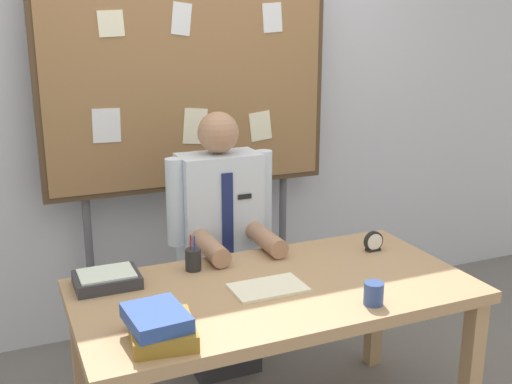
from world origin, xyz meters
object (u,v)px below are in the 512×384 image
object	(u,v)px
person	(221,255)
book_stack	(160,326)
open_notebook	(268,288)
pen_holder	(193,260)
desk	(275,304)
coffee_mug	(374,293)
bulletin_board	(189,79)
desk_clock	(373,242)
paper_tray	(107,279)

from	to	relation	value
person	book_stack	distance (m)	1.06
open_notebook	pen_holder	world-z (taller)	pen_holder
desk	coffee_mug	distance (m)	0.43
bulletin_board	pen_holder	world-z (taller)	bulletin_board
pen_holder	desk	bearing A→B (deg)	-48.69
desk	pen_holder	distance (m)	0.41
desk	desk_clock	xyz separation A→B (m)	(0.60, 0.18, 0.13)
desk_clock	pen_holder	distance (m)	0.86
bulletin_board	book_stack	bearing A→B (deg)	-112.19
pen_holder	person	bearing A→B (deg)	53.84
desk	coffee_mug	size ratio (longest dim) A/B	18.41
bulletin_board	open_notebook	size ratio (longest dim) A/B	7.14
person	pen_holder	xyz separation A→B (m)	(-0.26, -0.35, 0.15)
desk_clock	coffee_mug	world-z (taller)	desk_clock
book_stack	paper_tray	world-z (taller)	book_stack
coffee_mug	bulletin_board	bearing A→B (deg)	101.01
bulletin_board	open_notebook	bearing A→B (deg)	-92.08
book_stack	pen_holder	distance (m)	0.61
open_notebook	pen_holder	distance (m)	0.38
open_notebook	coffee_mug	size ratio (longest dim) A/B	3.38
coffee_mug	paper_tray	size ratio (longest dim) A/B	0.34
bulletin_board	paper_tray	world-z (taller)	bulletin_board
person	desk_clock	size ratio (longest dim) A/B	14.17
person	book_stack	xyz separation A→B (m)	(-0.55, -0.89, 0.15)
pen_holder	paper_tray	size ratio (longest dim) A/B	0.62
book_stack	paper_tray	distance (m)	0.53
bulletin_board	desk	bearing A→B (deg)	-90.00
bulletin_board	paper_tray	size ratio (longest dim) A/B	8.21
person	open_notebook	world-z (taller)	person
paper_tray	person	bearing A→B (deg)	30.10
desk_clock	pen_holder	bearing A→B (deg)	172.26
pen_holder	paper_tray	bearing A→B (deg)	-177.63
book_stack	paper_tray	size ratio (longest dim) A/B	1.09
coffee_mug	pen_holder	xyz separation A→B (m)	(-0.53, 0.60, 0.00)
desk_clock	pen_holder	xyz separation A→B (m)	(-0.85, 0.12, 0.01)
book_stack	coffee_mug	distance (m)	0.82
bulletin_board	paper_tray	xyz separation A→B (m)	(-0.63, -0.82, -0.73)
bulletin_board	desk_clock	xyz separation A→B (m)	(0.60, -0.92, -0.71)
desk	open_notebook	xyz separation A→B (m)	(-0.04, -0.02, 0.09)
person	pen_holder	bearing A→B (deg)	-126.16
bulletin_board	book_stack	size ratio (longest dim) A/B	7.50
desk	bulletin_board	distance (m)	1.38
book_stack	pen_holder	world-z (taller)	pen_holder
person	bulletin_board	size ratio (longest dim) A/B	0.64
open_notebook	paper_tray	size ratio (longest dim) A/B	1.15
book_stack	open_notebook	world-z (taller)	book_stack
book_stack	desk	bearing A→B (deg)	24.22
desk	person	xyz separation A→B (m)	(0.00, 0.64, -0.01)
desk	coffee_mug	world-z (taller)	coffee_mug
bulletin_board	desk_clock	world-z (taller)	bulletin_board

